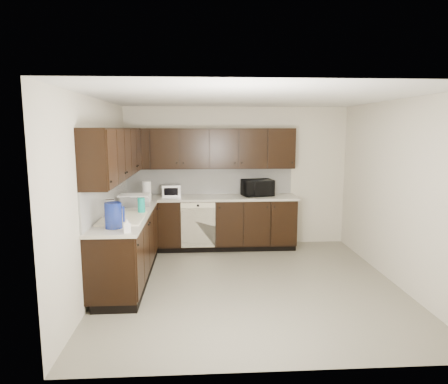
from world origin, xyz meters
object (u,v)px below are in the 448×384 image
(sink, at_px, (123,224))
(blue_pitcher, at_px, (113,215))
(storage_bin, at_px, (134,200))
(toaster_oven, at_px, (171,190))
(microwave, at_px, (257,188))

(sink, xyz_separation_m, blue_pitcher, (-0.01, -0.47, 0.21))
(storage_bin, relative_size, blue_pitcher, 1.41)
(toaster_oven, xyz_separation_m, storage_bin, (-0.50, -0.87, -0.02))
(toaster_oven, distance_m, storage_bin, 1.00)
(microwave, relative_size, toaster_oven, 1.62)
(storage_bin, bearing_deg, toaster_oven, 60.33)
(sink, bearing_deg, storage_bin, 89.17)
(microwave, relative_size, blue_pitcher, 1.69)
(blue_pitcher, bearing_deg, sink, 87.16)
(sink, bearing_deg, blue_pitcher, -91.35)
(sink, relative_size, toaster_oven, 2.56)
(sink, xyz_separation_m, storage_bin, (0.01, 0.92, 0.14))
(microwave, height_order, toaster_oven, microwave)
(sink, distance_m, toaster_oven, 1.87)
(sink, distance_m, microwave, 2.67)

